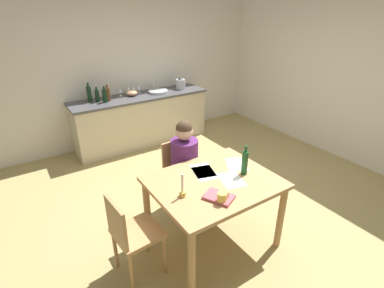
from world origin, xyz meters
name	(u,v)px	position (x,y,z in m)	size (l,w,h in m)	color
ground_plane	(215,203)	(0.00, 0.00, -0.02)	(5.20, 5.20, 0.04)	tan
wall_back	(130,69)	(0.00, 2.60, 1.30)	(5.20, 0.12, 2.60)	silver
wall_right	(350,79)	(2.60, 0.00, 1.30)	(0.12, 5.20, 2.60)	silver
kitchen_counter	(142,119)	(0.00, 2.24, 0.45)	(2.45, 0.64, 0.90)	beige
dining_table	(214,190)	(-0.47, -0.54, 0.67)	(1.22, 0.98, 0.78)	tan
chair_at_table	(181,172)	(-0.41, 0.19, 0.49)	(0.43, 0.43, 0.87)	tan
person_seated	(188,163)	(-0.40, 0.04, 0.68)	(0.34, 0.60, 1.19)	#592666
chair_side_empty	(131,233)	(-1.34, -0.48, 0.49)	(0.43, 0.43, 0.88)	tan
coffee_mug	(222,198)	(-0.63, -0.86, 0.83)	(0.12, 0.08, 0.10)	#F2CC4C
candlestick	(182,190)	(-0.86, -0.59, 0.84)	(0.06, 0.06, 0.23)	gold
book_magazine	(219,197)	(-0.61, -0.80, 0.79)	(0.18, 0.26, 0.03)	#B3505A
paper_letter	(205,173)	(-0.46, -0.37, 0.78)	(0.21, 0.30, 0.00)	white
paper_bill	(203,170)	(-0.45, -0.32, 0.78)	(0.21, 0.30, 0.00)	white
paper_envelope	(231,180)	(-0.32, -0.63, 0.78)	(0.21, 0.30, 0.00)	white
paper_receipt	(237,164)	(-0.06, -0.42, 0.78)	(0.21, 0.30, 0.00)	white
wine_bottle_on_table	(245,162)	(-0.13, -0.61, 0.91)	(0.06, 0.06, 0.32)	#194C23
sink_unit	(158,91)	(0.36, 2.24, 0.92)	(0.36, 0.36, 0.24)	#B2B7BC
bottle_oil	(89,94)	(-0.84, 2.34, 1.04)	(0.07, 0.07, 0.32)	black
bottle_vinegar	(97,96)	(-0.73, 2.28, 1.00)	(0.07, 0.07, 0.25)	black
bottle_wine_red	(105,95)	(-0.64, 2.19, 1.01)	(0.08, 0.08, 0.26)	black
bottle_sauce	(108,94)	(-0.57, 2.24, 1.02)	(0.08, 0.08, 0.27)	#593319
mixing_bowl	(132,93)	(-0.12, 2.31, 0.95)	(0.20, 0.20, 0.09)	tan
stovetop_kettle	(181,84)	(0.84, 2.24, 1.00)	(0.18, 0.18, 0.22)	#B7BABF
wine_glass_near_sink	(139,87)	(0.05, 2.39, 1.01)	(0.07, 0.07, 0.15)	silver
wine_glass_by_kettle	(134,88)	(-0.05, 2.39, 1.01)	(0.07, 0.07, 0.15)	silver
wine_glass_back_left	(128,89)	(-0.15, 2.39, 1.01)	(0.07, 0.07, 0.15)	silver
wine_glass_back_right	(120,90)	(-0.30, 2.39, 1.01)	(0.07, 0.07, 0.15)	silver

